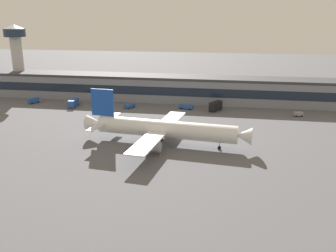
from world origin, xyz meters
The scene contains 12 objects.
ground_plane centered at (0.00, 0.00, 0.00)m, with size 600.00×600.00×0.00m, color #56565B.
terminal_building centered at (0.00, 60.06, 6.18)m, with size 197.86×14.98×12.32m.
airliner centered at (13.53, -2.06, 5.14)m, with size 55.65×47.48×17.07m.
control_tower centered at (-76.17, 63.02, 22.02)m, with size 10.86×10.86×35.66m.
pushback_tractor centered at (-10.67, 42.53, 1.05)m, with size 4.49×5.46×1.75m.
fuel_truck centered at (-36.78, 41.12, 1.88)m, with size 3.73×8.66×3.35m.
catering_truck centered at (27.96, 44.08, 2.29)m, with size 5.74×7.56×4.15m.
crew_van centered at (-58.21, 43.56, 1.46)m, with size 4.13×5.64×2.55m.
belt_loader centered at (15.00, 45.21, 1.15)m, with size 6.70×3.61×1.95m.
baggage_tug centered at (62.45, 41.35, 1.09)m, with size 4.01×2.92×1.85m.
traffic_cone_0 centered at (14.55, -12.54, 0.31)m, with size 0.50×0.50×0.63m, color #F2590C.
traffic_cone_1 centered at (12.62, -9.58, 0.35)m, with size 0.56×0.56×0.70m, color #F2590C.
Camera 1 is at (35.08, -113.62, 40.64)m, focal length 39.39 mm.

